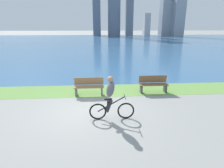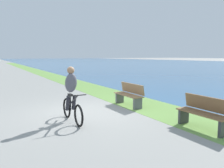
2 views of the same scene
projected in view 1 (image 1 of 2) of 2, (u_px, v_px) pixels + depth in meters
The scene contains 7 objects.
ground_plane at pixel (90, 112), 7.84m from camera, with size 300.00×300.00×0.00m, color gray.
grass_strip_bayside at pixel (92, 91), 10.39m from camera, with size 120.00×2.06×0.01m, color #6B9947.
bay_water_surface at pixel (97, 41), 43.83m from camera, with size 300.00×68.04×0.00m, color #386693.
cyclist_lead at pixel (111, 98), 6.98m from camera, with size 1.71×0.52×1.69m.
bench_near_path at pixel (153, 84), 10.04m from camera, with size 1.50×0.47×0.90m.
bench_far_along_path at pixel (89, 86), 9.65m from camera, with size 1.50×0.47×0.90m.
city_skyline_far_shore at pixel (145, 6), 65.63m from camera, with size 30.84×11.13×25.83m.
Camera 1 is at (0.42, -7.21, 3.39)m, focal length 30.37 mm.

